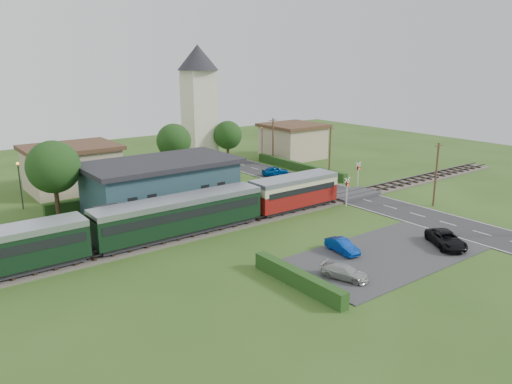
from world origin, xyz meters
TOP-DOWN VIEW (x-y plane):
  - ground at (0.00, 0.00)m, footprint 120.00×120.00m
  - railway_track at (0.00, 2.00)m, footprint 76.00×3.20m
  - road at (10.00, 0.00)m, footprint 6.00×70.00m
  - car_park at (-1.50, -12.00)m, footprint 17.00×9.00m
  - crossing_deck at (10.00, 2.00)m, footprint 6.20×3.40m
  - platform at (-10.00, 5.20)m, footprint 30.00×3.00m
  - equipment_hut at (-18.00, 5.20)m, footprint 2.30×2.30m
  - station_building at (-10.00, 10.99)m, footprint 16.00×9.00m
  - train at (-15.87, 2.00)m, footprint 43.20×2.90m
  - church_tower at (5.00, 28.00)m, footprint 6.00×6.00m
  - house_west at (-15.00, 25.00)m, footprint 10.80×8.80m
  - house_east at (20.00, 24.00)m, footprint 8.80×8.80m
  - hedge_carpark at (-11.00, -12.00)m, footprint 0.80×9.00m
  - hedge_roadside at (14.20, 16.00)m, footprint 0.80×18.00m
  - hedge_station at (-10.00, 15.50)m, footprint 22.00×0.80m
  - tree_a at (-20.00, 14.00)m, footprint 5.20×5.20m
  - tree_b at (-2.00, 23.00)m, footprint 4.60×4.60m
  - tree_c at (8.00, 25.00)m, footprint 4.20×4.20m
  - utility_pole_b at (14.20, -6.00)m, footprint 1.40×0.22m
  - utility_pole_c at (14.20, 10.00)m, footprint 1.40×0.22m
  - utility_pole_d at (14.20, 22.00)m, footprint 1.40×0.22m
  - crossing_signal_near at (6.40, -0.41)m, footprint 0.84×0.28m
  - crossing_signal_far at (13.60, 4.39)m, footprint 0.84×0.28m
  - streetlamp_west at (-22.00, 20.00)m, footprint 0.30×0.30m
  - streetlamp_east at (16.00, 27.00)m, footprint 0.30×0.30m
  - car_on_road at (9.57, 15.75)m, footprint 3.93×2.37m
  - car_park_blue at (-3.88, -9.50)m, footprint 1.63×3.55m
  - car_park_silver at (-7.50, -13.17)m, footprint 2.60×3.84m
  - car_park_dark at (4.25, -13.92)m, footprint 4.26×5.07m
  - pedestrian_near at (-5.10, 4.80)m, footprint 0.70×0.48m
  - pedestrian_far at (-14.97, 4.96)m, footprint 0.83×0.97m

SIDE VIEW (x-z plane):
  - ground at x=0.00m, z-range 0.00..0.00m
  - road at x=10.00m, z-range 0.00..0.05m
  - car_park at x=-1.50m, z-range 0.00..0.08m
  - railway_track at x=0.00m, z-range -0.13..0.36m
  - crossing_deck at x=10.00m, z-range 0.00..0.45m
  - platform at x=-10.00m, z-range 0.00..0.45m
  - car_park_silver at x=-7.50m, z-range 0.08..1.11m
  - hedge_carpark at x=-11.00m, z-range 0.00..1.20m
  - hedge_roadside at x=14.20m, z-range 0.00..1.20m
  - car_park_blue at x=-3.88m, z-range 0.08..1.21m
  - hedge_station at x=-10.00m, z-range 0.00..1.30m
  - car_on_road at x=9.57m, z-range 0.05..1.30m
  - car_park_dark at x=4.25m, z-range 0.08..1.37m
  - pedestrian_far at x=-14.97m, z-range 0.45..2.18m
  - pedestrian_near at x=-5.10m, z-range 0.45..2.29m
  - equipment_hut at x=-18.00m, z-range 0.47..3.02m
  - crossing_signal_near at x=6.40m, z-range 0.50..3.78m
  - crossing_signal_far at x=13.60m, z-range 0.50..3.78m
  - train at x=-15.87m, z-range 0.48..3.88m
  - station_building at x=-10.00m, z-range 0.04..5.34m
  - house_west at x=-15.00m, z-range 0.04..5.54m
  - house_east at x=20.00m, z-range 0.05..5.55m
  - streetlamp_west at x=-22.00m, z-range 0.46..5.62m
  - streetlamp_east at x=16.00m, z-range 0.46..5.62m
  - utility_pole_b at x=14.20m, z-range 0.13..7.13m
  - utility_pole_c at x=14.20m, z-range 0.13..7.13m
  - utility_pole_d at x=14.20m, z-range 0.13..7.13m
  - tree_c at x=8.00m, z-range 1.26..8.04m
  - tree_b at x=-2.00m, z-range 1.35..8.69m
  - tree_a at x=-20.00m, z-range 1.38..9.38m
  - church_tower at x=5.00m, z-range 1.43..19.03m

